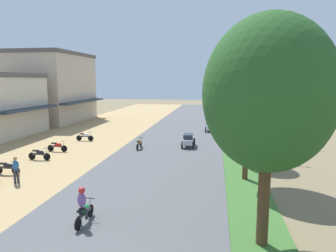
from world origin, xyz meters
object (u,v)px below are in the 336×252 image
streetlamp_far (228,88)px  utility_pole_near (266,90)px  median_tree_second (249,72)px  median_tree_third (238,85)px  median_tree_nearest (269,94)px  parked_motorbike_third (7,167)px  car_sedan_silver (188,140)px  car_hatchback_white (210,126)px  streetlamp_mid (232,92)px  streetlamp_near (240,96)px  motorbike_foreground_rider (83,206)px  parked_motorbike_fourth (40,154)px  parked_motorbike_fifth (58,146)px  pedestrian_on_shoulder (16,168)px  motorbike_ahead_second (139,143)px  parked_motorbike_sixth (85,136)px

streetlamp_far → utility_pole_near: 19.08m
median_tree_second → median_tree_third: bearing=92.8°
median_tree_nearest → parked_motorbike_third: bearing=157.7°
median_tree_third → car_sedan_silver: median_tree_third is taller
median_tree_nearest → car_hatchback_white: bearing=95.7°
streetlamp_mid → car_hatchback_white: bearing=-121.1°
median_tree_second → streetlamp_near: 7.89m
utility_pole_near → car_sedan_silver: utility_pole_near is taller
parked_motorbike_third → motorbike_foreground_rider: motorbike_foreground_rider is taller
median_tree_second → car_hatchback_white: median_tree_second is taller
parked_motorbike_fourth → median_tree_third: bearing=11.2°
parked_motorbike_fifth → streetlamp_near: bearing=10.0°
pedestrian_on_shoulder → motorbike_ahead_second: size_ratio=0.90×
parked_motorbike_sixth → motorbike_ahead_second: bearing=-22.9°
streetlamp_mid → motorbike_foreground_rider: streetlamp_mid is taller
parked_motorbike_sixth → median_tree_third: bearing=-17.7°
parked_motorbike_third → pedestrian_on_shoulder: size_ratio=1.11×
parked_motorbike_fourth → utility_pole_near: 22.05m
parked_motorbike_fourth → median_tree_nearest: bearing=-33.3°
parked_motorbike_third → car_sedan_silver: 14.78m
median_tree_nearest → car_hatchback_white: (-2.49, 25.13, -4.88)m
streetlamp_mid → streetlamp_far: (0.00, 10.77, 0.22)m
parked_motorbike_fourth → streetlamp_mid: bearing=52.2°
parked_motorbike_fifth → median_tree_third: (14.94, 0.14, 5.21)m
pedestrian_on_shoulder → motorbike_ahead_second: (4.90, 10.09, -0.39)m
parked_motorbike_sixth → streetlamp_mid: 19.58m
median_tree_second → streetlamp_mid: size_ratio=1.07×
parked_motorbike_fourth → car_hatchback_white: car_hatchback_white is taller
streetlamp_far → car_sedan_silver: size_ratio=3.74×
median_tree_third → streetlamp_mid: 16.68m
streetlamp_mid → car_hatchback_white: size_ratio=4.00×
parked_motorbike_fifth → streetlamp_near: streetlamp_near is taller
car_hatchback_white → motorbike_ahead_second: bearing=-120.1°
parked_motorbike_fourth → median_tree_second: 16.42m
pedestrian_on_shoulder → parked_motorbike_third: bearing=138.9°
utility_pole_near → motorbike_ahead_second: size_ratio=5.48×
median_tree_nearest → streetlamp_near: bearing=89.5°
median_tree_third → streetlamp_near: streetlamp_near is taller
parked_motorbike_fourth → parked_motorbike_sixth: (0.29, 7.60, 0.00)m
parked_motorbike_fourth → motorbike_foreground_rider: motorbike_foreground_rider is taller
parked_motorbike_sixth → median_tree_third: (14.58, -4.64, 5.21)m
parked_motorbike_fourth → parked_motorbike_fifth: size_ratio=1.00×
parked_motorbike_sixth → utility_pole_near: (17.95, 3.93, 4.57)m
parked_motorbike_fourth → parked_motorbike_sixth: 7.60m
median_tree_second → streetlamp_mid: (0.07, 21.78, -1.91)m
parked_motorbike_third → parked_motorbike_fifth: bearing=90.7°
median_tree_second → pedestrian_on_shoulder: bearing=-167.5°
parked_motorbike_third → car_hatchback_white: bearing=56.5°
motorbike_ahead_second → median_tree_third: bearing=-13.4°
motorbike_ahead_second → parked_motorbike_sixth: bearing=157.1°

